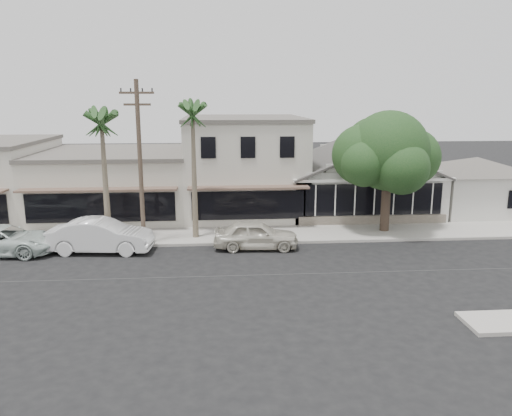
{
  "coord_description": "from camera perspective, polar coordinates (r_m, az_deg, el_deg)",
  "views": [
    {
      "loc": [
        -4.85,
        -21.82,
        8.05
      ],
      "look_at": [
        -2.7,
        6.0,
        1.86
      ],
      "focal_mm": 35.0,
      "sensor_mm": 36.0,
      "label": 1
    }
  ],
  "objects": [
    {
      "name": "car_1",
      "position": [
        27.71,
        -17.3,
        -3.05
      ],
      "size": [
        5.56,
        2.37,
        1.78
      ],
      "primitive_type": "imported",
      "rotation": [
        0.0,
        0.0,
        1.48
      ],
      "color": "white",
      "rests_on": "ground"
    },
    {
      "name": "utility_pole",
      "position": [
        27.53,
        -13.12,
        5.37
      ],
      "size": [
        1.8,
        0.24,
        9.0
      ],
      "color": "brown",
      "rests_on": "ground"
    },
    {
      "name": "row_building_midnear",
      "position": [
        36.53,
        -15.66,
        2.66
      ],
      "size": [
        10.0,
        10.0,
        4.2
      ],
      "primitive_type": "cube",
      "color": "beige",
      "rests_on": "ground"
    },
    {
      "name": "car_2",
      "position": [
        29.3,
        -26.86,
        -3.31
      ],
      "size": [
        5.55,
        2.85,
        1.5
      ],
      "primitive_type": "imported",
      "rotation": [
        0.0,
        0.0,
        1.5
      ],
      "color": "silver",
      "rests_on": "ground"
    },
    {
      "name": "corner_shop",
      "position": [
        36.09,
        11.5,
        3.59
      ],
      "size": [
        10.4,
        8.6,
        5.1
      ],
      "color": "silver",
      "rests_on": "ground"
    },
    {
      "name": "palm_mid",
      "position": [
        28.19,
        -17.26,
        9.38
      ],
      "size": [
        3.26,
        3.26,
        7.94
      ],
      "color": "#726651",
      "rests_on": "ground"
    },
    {
      "name": "car_0",
      "position": [
        27.09,
        -0.01,
        -3.08
      ],
      "size": [
        4.65,
        2.08,
        1.55
      ],
      "primitive_type": "imported",
      "rotation": [
        0.0,
        0.0,
        1.52
      ],
      "color": "beige",
      "rests_on": "ground"
    },
    {
      "name": "ground",
      "position": [
        23.76,
        7.69,
        -7.42
      ],
      "size": [
        140.0,
        140.0,
        0.0
      ],
      "primitive_type": "plane",
      "color": "black",
      "rests_on": "ground"
    },
    {
      "name": "sidewalk_north",
      "position": [
        29.83,
        -10.33,
        -3.21
      ],
      "size": [
        90.0,
        3.5,
        0.15
      ],
      "primitive_type": "cube",
      "color": "#9E9991",
      "rests_on": "ground"
    },
    {
      "name": "shade_tree",
      "position": [
        30.75,
        14.67,
        6.11
      ],
      "size": [
        6.63,
        5.99,
        7.36
      ],
      "rotation": [
        0.0,
        0.0,
        -0.3
      ],
      "color": "#433528",
      "rests_on": "ground"
    },
    {
      "name": "row_building_near",
      "position": [
        35.69,
        -1.41,
        4.77
      ],
      "size": [
        8.0,
        10.0,
        6.5
      ],
      "primitive_type": "cube",
      "color": "beige",
      "rests_on": "ground"
    },
    {
      "name": "side_cottage",
      "position": [
        38.46,
        23.67,
        1.63
      ],
      "size": [
        6.0,
        6.0,
        3.0
      ],
      "primitive_type": "cube",
      "color": "silver",
      "rests_on": "ground"
    },
    {
      "name": "palm_east",
      "position": [
        28.14,
        -7.27,
        10.51
      ],
      "size": [
        3.14,
        3.14,
        8.27
      ],
      "color": "#726651",
      "rests_on": "ground"
    }
  ]
}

